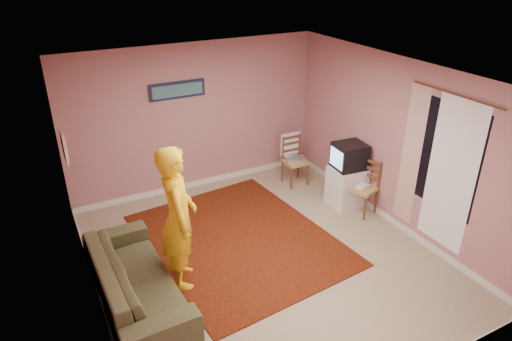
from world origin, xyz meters
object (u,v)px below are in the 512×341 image
tv_cabinet (347,186)px  chair_b (363,182)px  sofa (136,279)px  chair_a (296,156)px  person (178,218)px  crt_tv (349,156)px

tv_cabinet → chair_b: (0.05, -0.33, 0.21)m
sofa → chair_a: bearing=-64.3°
chair_a → sofa: (-3.39, -1.76, -0.23)m
tv_cabinet → person: (-3.13, -0.61, 0.61)m
chair_a → sofa: chair_a is taller
tv_cabinet → crt_tv: crt_tv is taller
chair_a → chair_b: chair_b is taller
chair_a → person: bearing=-148.1°
crt_tv → chair_b: bearing=-75.7°
sofa → person: bearing=-83.3°
chair_b → sofa: 3.82m
sofa → person: size_ratio=1.14×
tv_cabinet → chair_a: bearing=108.6°
tv_cabinet → chair_a: chair_a is taller
chair_b → person: bearing=-103.4°
sofa → crt_tv: bearing=-81.1°
chair_b → sofa: size_ratio=0.24×
chair_a → tv_cabinet: bearing=-70.5°
tv_cabinet → sofa: (-3.75, -0.70, -0.03)m
crt_tv → chair_b: crt_tv is taller
tv_cabinet → person: bearing=-169.0°
tv_cabinet → chair_b: size_ratio=1.34×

